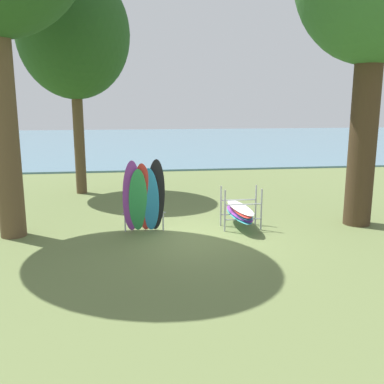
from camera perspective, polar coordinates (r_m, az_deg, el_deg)
The scene contains 5 objects.
ground_plane at distance 12.27m, azimuth 0.79°, elevation -5.97°, with size 80.00×80.00×0.00m, color olive.
lake_water at distance 41.66m, azimuth -5.24°, elevation 6.67°, with size 80.00×36.00×0.10m, color slate.
tree_mid_behind at distance 18.51m, azimuth -15.37°, elevation 19.41°, with size 4.37×4.37×8.88m.
leaning_board_pile at distance 12.32m, azimuth -6.38°, elevation -0.89°, with size 1.28×0.99×2.24m.
board_storage_rack at distance 13.09m, azimuth 6.40°, elevation -2.52°, with size 1.15×2.13×1.25m.
Camera 1 is at (-1.71, -11.56, 3.75)m, focal length 40.38 mm.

